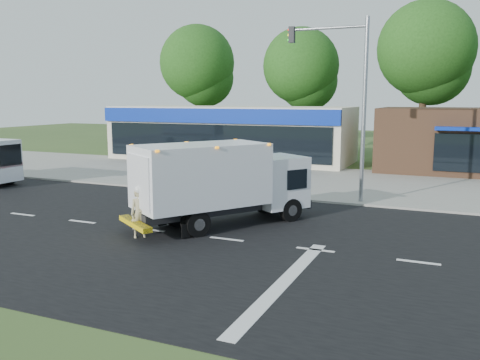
# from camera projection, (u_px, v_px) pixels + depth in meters

# --- Properties ---
(ground) EXTENTS (120.00, 120.00, 0.00)m
(ground) POSITION_uv_depth(u_px,v_px,m) (227.00, 239.00, 16.75)
(ground) COLOR #385123
(ground) RESTS_ON ground
(road_asphalt) EXTENTS (60.00, 14.00, 0.02)m
(road_asphalt) POSITION_uv_depth(u_px,v_px,m) (227.00, 239.00, 16.75)
(road_asphalt) COLOR black
(road_asphalt) RESTS_ON ground
(sidewalk) EXTENTS (60.00, 2.40, 0.12)m
(sidewalk) POSITION_uv_depth(u_px,v_px,m) (299.00, 195.00, 24.16)
(sidewalk) COLOR gray
(sidewalk) RESTS_ON ground
(parking_apron) EXTENTS (60.00, 9.00, 0.02)m
(parking_apron) POSITION_uv_depth(u_px,v_px,m) (328.00, 178.00, 29.42)
(parking_apron) COLOR gray
(parking_apron) RESTS_ON ground
(lane_markings) EXTENTS (55.20, 7.00, 0.01)m
(lane_markings) POSITION_uv_depth(u_px,v_px,m) (249.00, 255.00, 14.99)
(lane_markings) COLOR silver
(lane_markings) RESTS_ON road_asphalt
(ems_box_truck) EXTENTS (5.59, 6.85, 3.04)m
(ems_box_truck) POSITION_uv_depth(u_px,v_px,m) (220.00, 178.00, 18.30)
(ems_box_truck) COLOR black
(ems_box_truck) RESTS_ON ground
(emergency_worker) EXTENTS (0.72, 0.70, 1.77)m
(emergency_worker) POSITION_uv_depth(u_px,v_px,m) (140.00, 212.00, 16.84)
(emergency_worker) COLOR tan
(emergency_worker) RESTS_ON ground
(retail_strip_mall) EXTENTS (18.00, 6.20, 4.00)m
(retail_strip_mall) POSITION_uv_depth(u_px,v_px,m) (230.00, 133.00, 38.01)
(retail_strip_mall) COLOR beige
(retail_strip_mall) RESTS_ON ground
(brown_storefront) EXTENTS (10.00, 6.70, 4.00)m
(brown_storefront) POSITION_uv_depth(u_px,v_px,m) (462.00, 140.00, 31.77)
(brown_storefront) COLOR #382316
(brown_storefront) RESTS_ON ground
(traffic_signal_pole) EXTENTS (3.51, 0.25, 8.00)m
(traffic_signal_pole) POSITION_uv_depth(u_px,v_px,m) (350.00, 91.00, 21.92)
(traffic_signal_pole) COLOR gray
(traffic_signal_pole) RESTS_ON ground
(background_trees) EXTENTS (36.77, 7.39, 12.10)m
(background_trees) POSITION_uv_depth(u_px,v_px,m) (362.00, 64.00, 41.41)
(background_trees) COLOR #332114
(background_trees) RESTS_ON ground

